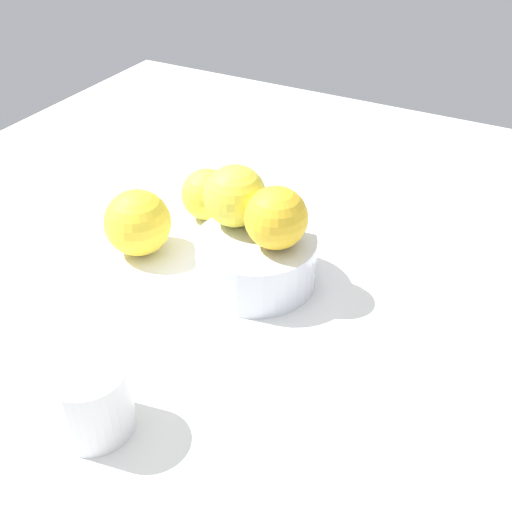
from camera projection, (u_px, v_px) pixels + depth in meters
ground_plane at (256, 288)px, 71.13cm from camera, size 110.00×110.00×2.00cm
fruit_bowl at (256, 261)px, 69.02cm from camera, size 13.07×13.07×5.53cm
orange_in_bowl_0 at (275, 219)px, 64.38cm from camera, size 6.58×6.58×6.58cm
orange_in_bowl_1 at (235, 196)px, 67.98cm from camera, size 6.77×6.77×6.77cm
orange_loose_0 at (138, 223)px, 73.08cm from camera, size 7.72×7.72×7.72cm
orange_loose_1 at (207, 194)px, 79.65cm from camera, size 6.47×6.47×6.47cm
ceramic_cup at (91, 399)px, 52.19cm from camera, size 6.70×6.70×6.58cm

